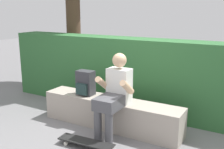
# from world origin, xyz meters

# --- Properties ---
(ground_plane) EXTENTS (24.00, 24.00, 0.00)m
(ground_plane) POSITION_xyz_m (0.00, 0.00, 0.00)
(ground_plane) COLOR slate
(bench_main) EXTENTS (2.30, 0.42, 0.46)m
(bench_main) POSITION_xyz_m (0.00, 0.35, 0.23)
(bench_main) COLOR #A3988B
(bench_main) RESTS_ON ground
(person_skater) EXTENTS (0.49, 0.62, 1.21)m
(person_skater) POSITION_xyz_m (0.19, 0.14, 0.66)
(person_skater) COLOR white
(person_skater) RESTS_ON ground
(skateboard_near_person) EXTENTS (0.81, 0.25, 0.09)m
(skateboard_near_person) POSITION_xyz_m (0.04, -0.39, 0.07)
(skateboard_near_person) COLOR black
(skateboard_near_person) RESTS_ON ground
(backpack_on_bench) EXTENTS (0.28, 0.23, 0.40)m
(backpack_on_bench) POSITION_xyz_m (-0.47, 0.34, 0.66)
(backpack_on_bench) COLOR #333338
(backpack_on_bench) RESTS_ON bench_main
(hedge_row) EXTENTS (5.55, 0.52, 1.33)m
(hedge_row) POSITION_xyz_m (0.11, 1.22, 0.67)
(hedge_row) COLOR #2D6232
(hedge_row) RESTS_ON ground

